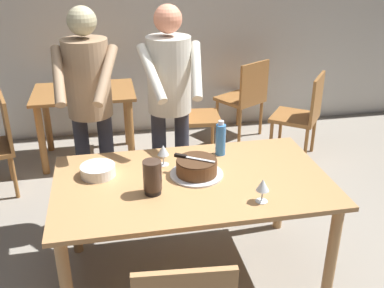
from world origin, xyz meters
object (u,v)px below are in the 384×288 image
at_px(person_standing_beside, 89,99).
at_px(background_chair_2, 191,112).
at_px(cake_on_platter, 197,168).
at_px(water_bottle, 221,139).
at_px(plate_stack, 98,171).
at_px(wine_glass_near, 163,151).
at_px(wine_glass_far, 263,186).
at_px(background_table, 85,106).
at_px(hurricane_lamp, 152,177).
at_px(background_chair_0, 302,113).
at_px(background_chair_3, 245,96).
at_px(cake_knife, 186,157).
at_px(person_cutting_cake, 170,95).
at_px(main_dining_table, 192,193).

distance_m(person_standing_beside, background_chair_2, 1.58).
distance_m(cake_on_platter, water_bottle, 0.35).
relative_size(plate_stack, wine_glass_near, 1.53).
xyz_separation_m(wine_glass_far, background_table, (-1.05, 2.33, -0.28)).
relative_size(hurricane_lamp, background_chair_0, 0.23).
height_order(background_chair_2, background_chair_3, same).
bearing_deg(plate_stack, cake_on_platter, -10.78).
relative_size(wine_glass_far, background_chair_2, 0.16).
bearing_deg(wine_glass_far, plate_stack, 151.46).
bearing_deg(person_standing_beside, cake_knife, -47.73).
relative_size(cake_on_platter, wine_glass_far, 2.36).
xyz_separation_m(cake_on_platter, background_chair_3, (1.02, 2.20, -0.31)).
relative_size(cake_on_platter, background_chair_0, 0.38).
xyz_separation_m(hurricane_lamp, person_standing_beside, (-0.35, 0.85, 0.22)).
bearing_deg(wine_glass_near, cake_knife, -48.55).
bearing_deg(person_standing_beside, hurricane_lamp, -67.79).
xyz_separation_m(person_cutting_cake, background_table, (-0.68, 1.30, -0.50)).
bearing_deg(cake_on_platter, background_table, 110.96).
distance_m(plate_stack, background_chair_3, 2.66).
bearing_deg(cake_on_platter, person_standing_beside, 133.37).
bearing_deg(cake_on_platter, person_cutting_cake, 95.84).
xyz_separation_m(main_dining_table, water_bottle, (0.26, 0.32, 0.21)).
xyz_separation_m(background_chair_2, background_chair_3, (0.71, 0.40, 0.00)).
distance_m(water_bottle, hurricane_lamp, 0.68).
height_order(wine_glass_near, person_standing_beside, person_standing_beside).
bearing_deg(background_table, background_chair_2, -8.36).
relative_size(plate_stack, background_chair_2, 0.24).
bearing_deg(person_standing_beside, background_chair_0, 22.60).
xyz_separation_m(plate_stack, person_cutting_cake, (0.55, 0.54, 0.29)).
height_order(main_dining_table, wine_glass_far, wine_glass_far).
height_order(person_cutting_cake, background_chair_3, person_cutting_cake).
xyz_separation_m(background_chair_0, background_chair_3, (-0.41, 0.65, 0.00)).
bearing_deg(background_chair_0, wine_glass_far, -120.43).
distance_m(wine_glass_far, person_cutting_cake, 1.12).
height_order(wine_glass_far, background_chair_3, background_chair_3).
bearing_deg(background_chair_2, hurricane_lamp, -107.31).
distance_m(hurricane_lamp, background_chair_3, 2.73).
relative_size(background_table, background_chair_3, 1.11).
distance_m(wine_glass_near, person_cutting_cake, 0.53).
bearing_deg(person_standing_beside, main_dining_table, -50.40).
distance_m(cake_on_platter, background_table, 2.10).
height_order(main_dining_table, person_cutting_cake, person_cutting_cake).
bearing_deg(person_standing_beside, cake_on_platter, -46.63).
bearing_deg(cake_on_platter, cake_knife, 146.78).
height_order(person_cutting_cake, background_table, person_cutting_cake).
xyz_separation_m(plate_stack, hurricane_lamp, (0.32, -0.28, 0.07)).
bearing_deg(background_table, wine_glass_near, -72.40).
bearing_deg(cake_knife, water_bottle, 38.53).
height_order(cake_knife, background_table, cake_knife).
height_order(wine_glass_near, hurricane_lamp, hurricane_lamp).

